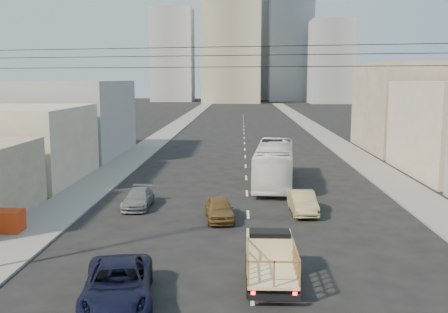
# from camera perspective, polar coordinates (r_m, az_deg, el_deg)

# --- Properties ---
(sidewalk_left) EXTENTS (3.50, 180.00, 0.12)m
(sidewalk_left) POSITION_cam_1_polar(r_m,az_deg,el_deg) (88.18, -5.50, 3.10)
(sidewalk_left) COLOR gray
(sidewalk_left) RESTS_ON ground
(sidewalk_right) EXTENTS (3.50, 180.00, 0.12)m
(sidewalk_right) POSITION_cam_1_polar(r_m,az_deg,el_deg) (88.30, 9.82, 3.02)
(sidewalk_right) COLOR gray
(sidewalk_right) RESTS_ON ground
(lane_dashes) EXTENTS (0.15, 104.00, 0.01)m
(lane_dashes) POSITION_cam_1_polar(r_m,az_deg,el_deg) (70.55, 2.23, 1.76)
(lane_dashes) COLOR silver
(lane_dashes) RESTS_ON ground
(flatbed_pickup) EXTENTS (1.95, 4.41, 1.90)m
(flatbed_pickup) POSITION_cam_1_polar(r_m,az_deg,el_deg) (21.58, 5.08, -10.76)
(flatbed_pickup) COLOR beige
(flatbed_pickup) RESTS_ON ground
(navy_pickup) EXTENTS (3.35, 5.74, 1.50)m
(navy_pickup) POSITION_cam_1_polar(r_m,az_deg,el_deg) (20.03, -11.46, -13.50)
(navy_pickup) COLOR black
(navy_pickup) RESTS_ON ground
(city_bus) EXTENTS (3.85, 11.99, 3.28)m
(city_bus) POSITION_cam_1_polar(r_m,az_deg,el_deg) (41.07, 5.51, -0.77)
(city_bus) COLOR white
(city_bus) RESTS_ON ground
(sedan_brown) EXTENTS (2.04, 4.07, 1.33)m
(sedan_brown) POSITION_cam_1_polar(r_m,az_deg,el_deg) (30.77, -0.51, -5.70)
(sedan_brown) COLOR brown
(sedan_brown) RESTS_ON ground
(sedan_tan) EXTENTS (1.60, 4.17, 1.36)m
(sedan_tan) POSITION_cam_1_polar(r_m,az_deg,el_deg) (32.63, 8.56, -4.96)
(sedan_tan) COLOR #9A8B5A
(sedan_tan) RESTS_ON ground
(sedan_grey) EXTENTS (1.65, 4.06, 1.18)m
(sedan_grey) POSITION_cam_1_polar(r_m,az_deg,el_deg) (34.11, -9.32, -4.54)
(sedan_grey) COLOR slate
(sedan_grey) RESTS_ON ground
(overhead_wires) EXTENTS (23.01, 5.02, 0.72)m
(overhead_wires) POSITION_cam_1_polar(r_m,az_deg,el_deg) (18.60, 3.31, 10.86)
(overhead_wires) COLOR black
(overhead_wires) RESTS_ON ground
(crate_stack) EXTENTS (1.80, 1.20, 1.14)m
(crate_stack) POSITION_cam_1_polar(r_m,az_deg,el_deg) (30.41, -22.72, -6.49)
(crate_stack) COLOR #BB3411
(crate_stack) RESTS_ON sidewalk_left
(bldg_right_far) EXTENTS (12.00, 16.00, 10.00)m
(bldg_right_far) POSITION_cam_1_polar(r_m,az_deg,el_deg) (64.48, 20.45, 5.07)
(bldg_right_far) COLOR gray
(bldg_right_far) RESTS_ON ground
(bldg_left_mid) EXTENTS (11.00, 12.00, 6.00)m
(bldg_left_mid) POSITION_cam_1_polar(r_m,az_deg,el_deg) (45.37, -22.28, 1.24)
(bldg_left_mid) COLOR #B1AA8F
(bldg_left_mid) RESTS_ON ground
(bldg_left_far) EXTENTS (12.00, 16.00, 8.00)m
(bldg_left_far) POSITION_cam_1_polar(r_m,az_deg,el_deg) (59.37, -16.89, 4.02)
(bldg_left_far) COLOR #949496
(bldg_left_far) RESTS_ON ground
(high_rise_tower) EXTENTS (20.00, 20.00, 60.00)m
(high_rise_tower) POSITION_cam_1_polar(r_m,az_deg,el_deg) (188.38, 0.81, 15.07)
(high_rise_tower) COLOR gray
(high_rise_tower) RESTS_ON ground
(midrise_ne) EXTENTS (16.00, 16.00, 40.00)m
(midrise_ne) POSITION_cam_1_polar(r_m,az_deg,el_deg) (203.26, 7.23, 11.68)
(midrise_ne) COLOR gray
(midrise_ne) RESTS_ON ground
(midrise_nw) EXTENTS (15.00, 15.00, 34.00)m
(midrise_nw) POSITION_cam_1_polar(r_m,az_deg,el_deg) (198.92, -5.61, 10.92)
(midrise_nw) COLOR gray
(midrise_nw) RESTS_ON ground
(midrise_back) EXTENTS (18.00, 18.00, 44.00)m
(midrise_back) POSITION_cam_1_polar(r_m,az_deg,el_deg) (217.61, 3.65, 12.04)
(midrise_back) COLOR #949496
(midrise_back) RESTS_ON ground
(midrise_east) EXTENTS (14.00, 14.00, 28.00)m
(midrise_east) POSITION_cam_1_polar(r_m,az_deg,el_deg) (184.70, 11.55, 10.05)
(midrise_east) COLOR gray
(midrise_east) RESTS_ON ground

